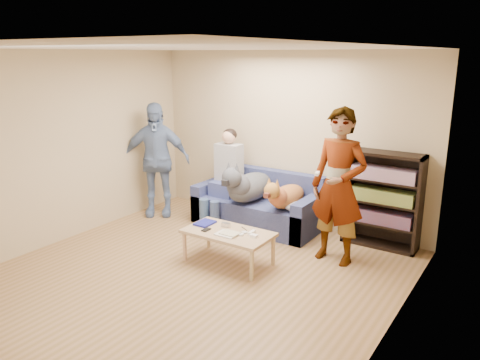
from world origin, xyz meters
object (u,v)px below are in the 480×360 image
Objects in this scene: person_seated at (225,173)px; dog_gray at (247,186)px; dog_tan at (285,196)px; notebook_blue at (205,223)px; person_standing_left at (156,160)px; sofa at (259,207)px; coffee_table at (228,235)px; camera_silver at (226,225)px; bookshelf at (383,198)px; person_standing_right at (339,187)px.

person_seated is 0.49m from dog_gray.
notebook_blue is at bearing -116.68° from dog_tan.
sofa is at bearing -17.46° from person_standing_left.
coffee_table is (0.40, -0.05, -0.06)m from notebook_blue.
dog_tan is at bearing 2.46° from dog_gray.
notebook_blue is at bearing -87.27° from dog_gray.
person_standing_left is 1.17m from person_seated.
dog_tan is at bearing 63.32° from notebook_blue.
camera_silver is at bearing -105.02° from dog_tan.
bookshelf reaches higher than coffee_table.
person_standing_left is 7.01× the size of notebook_blue.
notebook_blue is at bearing -165.96° from camera_silver.
sofa is at bearing 75.07° from dog_gray.
person_standing_right is 17.65× the size of camera_silver.
dog_tan is 1.04× the size of coffee_table.
coffee_table is at bearing -138.09° from person_standing_right.
sofa is 0.45m from dog_gray.
notebook_blue is 0.24× the size of coffee_table.
dog_gray is 1.16× the size of coffee_table.
camera_silver is (1.90, -0.78, -0.47)m from person_standing_left.
person_standing_left is 2.27m from coffee_table.
camera_silver is at bearing -54.78° from person_seated.
person_seated reaches higher than camera_silver.
camera_silver is (0.28, 0.07, 0.01)m from notebook_blue.
camera_silver is 1.42m from person_seated.
sofa is 1.29× the size of person_seated.
person_standing_right is 7.47× the size of notebook_blue.
dog_gray is (-0.33, 1.02, 0.22)m from camera_silver.
bookshelf is at bearing 48.73° from coffee_table.
person_seated reaches higher than dog_gray.
camera_silver is at bearing -135.82° from bookshelf.
sofa is 0.67m from dog_tan.
person_standing_left is at bearing -168.28° from bookshelf.
coffee_table is at bearing -131.27° from bookshelf.
dog_gray is at bearing -24.98° from person_standing_left.
notebook_blue is 0.18× the size of person_seated.
camera_silver is at bearing -145.05° from person_standing_right.
notebook_blue is 0.23× the size of dog_tan.
person_standing_right reaches higher than person_seated.
dog_tan is (-0.92, 0.35, -0.36)m from person_standing_right.
person_standing_left is 2.10m from camera_silver.
dog_tan is (0.56, 1.12, 0.18)m from notebook_blue.
camera_silver reaches higher than notebook_blue.
person_standing_right is 1.48m from camera_silver.
sofa is at bearing 13.54° from person_seated.
camera_silver is 1.09m from dog_gray.
person_standing_right reaches higher than coffee_table.
sofa is 1.43m from coffee_table.
person_standing_left reaches higher than notebook_blue.
coffee_table is (-0.16, -1.17, -0.24)m from dog_tan.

